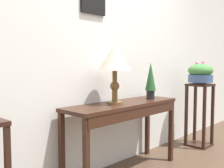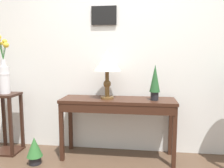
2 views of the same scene
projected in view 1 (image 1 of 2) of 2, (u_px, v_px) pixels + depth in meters
The scene contains 6 objects.
back_wall_with_art at pixel (108, 41), 2.97m from camera, with size 9.00×0.13×2.80m.
console_table at pixel (125, 113), 2.75m from camera, with size 1.37×0.41×0.74m.
table_lamp at pixel (115, 60), 2.63m from camera, with size 0.33×0.33×0.58m.
potted_plant_on_console at pixel (151, 79), 3.03m from camera, with size 0.12×0.12×0.42m.
pedestal_stand_right at pixel (199, 115), 3.72m from camera, with size 0.31×0.31×0.87m.
planter_bowl_wide_right at pixel (200, 73), 3.67m from camera, with size 0.33×0.33×0.31m.
Camera 1 is at (-2.13, -0.51, 1.15)m, focal length 42.95 mm.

